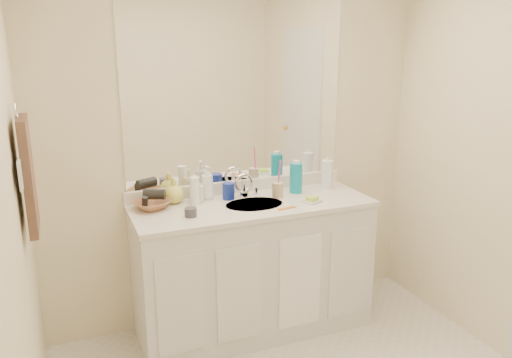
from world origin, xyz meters
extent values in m
cube|color=#F2E5BE|center=(0.00, 1.30, 1.20)|extent=(2.60, 0.02, 2.40)
cube|color=#F2E5BE|center=(-1.30, 0.00, 1.20)|extent=(0.02, 2.60, 2.40)
cube|color=silver|center=(0.00, 1.02, 0.42)|extent=(1.50, 0.55, 0.85)
cube|color=silver|center=(0.00, 1.02, 0.86)|extent=(1.52, 0.57, 0.03)
cube|color=white|center=(0.00, 1.29, 0.92)|extent=(1.52, 0.03, 0.08)
cylinder|color=#B2A89C|center=(0.00, 1.00, 0.87)|extent=(0.37, 0.37, 0.02)
cylinder|color=silver|center=(0.00, 1.18, 0.94)|extent=(0.02, 0.02, 0.11)
cube|color=white|center=(0.00, 1.29, 1.56)|extent=(1.48, 0.01, 1.20)
cylinder|color=navy|center=(-0.11, 1.16, 0.93)|extent=(0.09, 0.09, 0.11)
cylinder|color=tan|center=(0.20, 1.08, 0.93)|extent=(0.09, 0.09, 0.10)
cylinder|color=#DD3A91|center=(0.21, 1.08, 1.03)|extent=(0.01, 0.04, 0.20)
cylinder|color=#0E8EAC|center=(0.35, 1.13, 0.98)|extent=(0.10, 0.10, 0.20)
cylinder|color=white|center=(0.60, 1.15, 0.98)|extent=(0.10, 0.10, 0.19)
cube|color=silver|center=(0.35, 0.90, 0.89)|extent=(0.13, 0.12, 0.01)
cube|color=#B3E738|center=(0.35, 0.90, 0.90)|extent=(0.08, 0.07, 0.03)
cube|color=orange|center=(0.15, 0.85, 0.88)|extent=(0.13, 0.04, 0.01)
cylinder|color=#393840|center=(-0.43, 0.93, 0.91)|extent=(0.09, 0.09, 0.05)
cylinder|color=white|center=(-0.35, 1.13, 0.97)|extent=(0.06, 0.06, 0.18)
imported|color=white|center=(-0.24, 1.22, 0.99)|extent=(0.10, 0.10, 0.22)
imported|color=#EBE9C0|center=(-0.31, 1.19, 0.96)|extent=(0.09, 0.10, 0.16)
imported|color=#DDDE56|center=(-0.46, 1.22, 0.96)|extent=(0.15, 0.15, 0.16)
imported|color=#8F5A39|center=(-0.61, 1.16, 0.91)|extent=(0.28, 0.28, 0.05)
cylinder|color=black|center=(-0.59, 1.16, 0.97)|extent=(0.15, 0.11, 0.06)
torus|color=silver|center=(-1.27, 0.77, 1.55)|extent=(0.01, 0.11, 0.11)
cube|color=#3D2A21|center=(-1.25, 0.77, 1.25)|extent=(0.04, 0.32, 0.55)
cube|color=white|center=(-1.27, 0.57, 1.30)|extent=(0.01, 0.08, 0.13)
camera|label=1|loc=(-1.12, -1.75, 1.85)|focal=35.00mm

